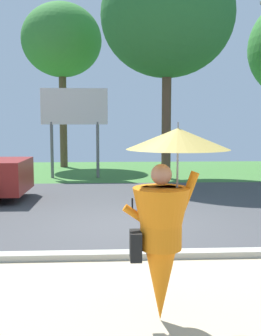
# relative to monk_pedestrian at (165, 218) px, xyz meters

# --- Properties ---
(ground_plane) EXTENTS (40.00, 22.00, 0.20)m
(ground_plane) POSITION_rel_monk_pedestrian_xyz_m (-0.18, 6.96, -1.18)
(ground_plane) COLOR #424244
(monk_pedestrian) EXTENTS (1.11, 1.07, 2.13)m
(monk_pedestrian) POSITION_rel_monk_pedestrian_xyz_m (0.00, 0.00, 0.00)
(monk_pedestrian) COLOR orange
(monk_pedestrian) RESTS_ON ground_plane
(roadside_billboard) EXTENTS (2.60, 0.12, 3.50)m
(roadside_billboard) POSITION_rel_monk_pedestrian_xyz_m (-1.97, 11.57, 1.42)
(roadside_billboard) COLOR slate
(roadside_billboard) RESTS_ON ground_plane
(tree_left_far) EXTENTS (5.02, 5.02, 8.44)m
(tree_left_far) POSITION_rel_monk_pedestrian_xyz_m (1.59, 11.18, 5.00)
(tree_left_far) COLOR brown
(tree_left_far) RESTS_ON ground_plane
(tree_right_mid) EXTENTS (3.83, 3.83, 7.86)m
(tree_right_mid) POSITION_rel_monk_pedestrian_xyz_m (-2.88, 15.56, 4.94)
(tree_right_mid) COLOR brown
(tree_right_mid) RESTS_ON ground_plane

